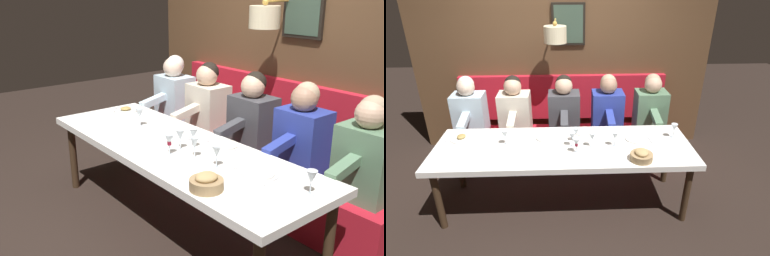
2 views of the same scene
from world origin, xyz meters
The scene contains 21 objects.
ground_plane centered at (0.00, 0.00, 0.00)m, with size 12.00×12.00×0.00m, color black.
dining_table centered at (0.00, 0.00, 0.68)m, with size 0.90×2.71×0.74m.
banquette_bench centered at (0.89, 0.00, 0.23)m, with size 0.52×2.91×0.45m, color red.
back_wall_panel centered at (1.46, 0.00, 1.37)m, with size 0.59×4.11×2.90m.
diner_nearest centered at (0.88, -1.15, 0.82)m, with size 0.60×0.40×0.79m.
diner_near centered at (0.88, -0.58, 0.82)m, with size 0.60×0.40×0.79m.
diner_middle centered at (0.88, -0.01, 0.82)m, with size 0.60×0.40×0.79m.
diner_far centered at (0.88, 0.62, 0.82)m, with size 0.60×0.40×0.79m.
diner_farthest centered at (0.88, 1.20, 0.82)m, with size 0.60×0.40×0.79m.
place_setting_0 centered at (0.11, -0.80, 0.75)m, with size 0.24×0.33×0.01m.
place_setting_1 centered at (0.20, 1.11, 0.75)m, with size 0.24×0.32×0.05m.
place_setting_2 centered at (0.18, 0.18, 0.75)m, with size 0.24×0.32×0.01m.
place_setting_3 centered at (0.30, -0.24, 0.75)m, with size 0.24×0.32×0.01m.
wine_glass_0 centered at (0.08, -0.14, 0.86)m, with size 0.07×0.07×0.16m.
wine_glass_1 centered at (0.05, 0.61, 0.86)m, with size 0.07×0.07×0.16m.
wine_glass_2 centered at (-0.15, -0.13, 0.86)m, with size 0.07×0.07×0.16m.
wine_glass_3 centered at (-0.03, -0.54, 0.86)m, with size 0.07×0.07×0.16m.
wine_glass_4 centered at (-0.04, -0.30, 0.86)m, with size 0.07×0.07×0.16m.
wine_glass_5 centered at (-0.02, -0.09, 0.86)m, with size 0.07×0.07×0.16m.
wine_glass_6 centered at (0.13, -1.21, 0.86)m, with size 0.07×0.07×0.16m.
bread_bowl centered at (-0.32, -0.76, 0.79)m, with size 0.22×0.22×0.12m.
Camera 1 is at (-1.92, -2.61, 1.96)m, focal length 40.12 mm.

